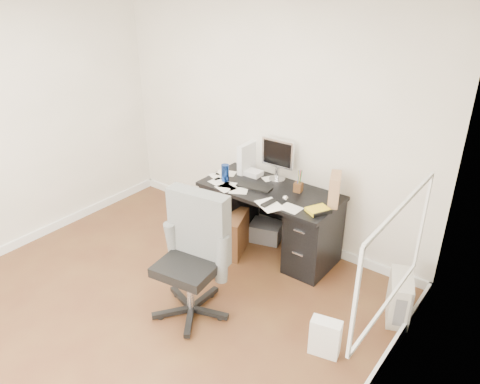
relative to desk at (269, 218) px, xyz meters
The scene contains 18 objects.
ground 1.73m from the desk, 100.29° to the right, with size 4.00×4.00×0.00m, color #4C2718.
room_shell 2.07m from the desk, 99.37° to the right, with size 4.02×4.02×2.71m.
desk is the anchor object (origin of this frame).
loose_papers 0.41m from the desk, 165.47° to the right, with size 1.10×0.60×0.00m, color white, non-canonical shape.
lcd_monitor 0.64m from the desk, 106.90° to the left, with size 0.38×0.22×0.48m, color silver, non-canonical shape.
keyboard 0.40m from the desk, 152.27° to the right, with size 0.38×0.13×0.02m, color black.
computer_mouse 0.48m from the desk, 26.14° to the right, with size 0.06×0.06×0.06m, color silver.
travel_mug 0.69m from the desk, 166.14° to the right, with size 0.08×0.08×0.19m, color navy.
white_binder 0.74m from the desk, 154.88° to the left, with size 0.14×0.29×0.34m, color white.
magazine_file 0.85m from the desk, ahead, with size 0.13×0.27×0.31m, color #A1744E.
pen_cup 0.55m from the desk, 26.41° to the left, with size 0.10×0.10×0.24m, color #522F17, non-canonical shape.
yellow_book 0.75m from the desk, 11.84° to the right, with size 0.16×0.21×0.04m, color yellow.
paper_remote 0.51m from the desk, 57.37° to the right, with size 0.28×0.23×0.02m, color white, non-canonical shape.
office_chair 1.33m from the desk, 88.82° to the right, with size 0.66×0.66×1.16m, color #515351, non-canonical shape.
pc_tower 1.58m from the desk, ahead, with size 0.19×0.42×0.42m, color #B8B3A6.
shopping_bag 1.62m from the desk, 39.32° to the right, with size 0.25×0.18×0.34m, color white.
wicker_basket 0.53m from the desk, 141.02° to the right, with size 0.45×0.45×0.45m, color #4E2D17.
desk_printer 0.36m from the desk, 132.96° to the left, with size 0.35×0.29×0.21m, color slate.
Camera 1 is at (2.73, -2.08, 2.94)m, focal length 35.00 mm.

